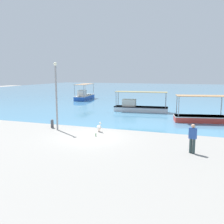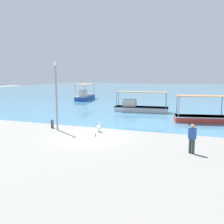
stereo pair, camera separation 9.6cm
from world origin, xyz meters
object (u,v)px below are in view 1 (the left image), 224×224
fishing_boat_near_left (200,117)px  fishing_boat_far_right (84,96)px  mooring_bollard (52,123)px  pelican (99,127)px  fisherman_standing (193,138)px  fishing_boat_far_left (139,107)px  glass_bottle (96,135)px  lamp_post (56,92)px

fishing_boat_near_left → fishing_boat_far_right: 23.78m
fishing_boat_far_right → mooring_bollard: (7.40, -21.33, -0.24)m
pelican → mooring_bollard: 4.19m
mooring_bollard → fisherman_standing: bearing=-15.2°
fishing_boat_far_left → fishing_boat_near_left: size_ratio=1.30×
pelican → fisherman_standing: 7.65m
pelican → glass_bottle: bearing=-76.8°
mooring_bollard → fisherman_standing: (11.17, -3.04, 0.52)m
fishing_boat_far_right → fisherman_standing: size_ratio=3.81×
glass_bottle → lamp_post: bearing=166.4°
fishing_boat_far_right → mooring_bollard: size_ratio=8.90×
fishing_boat_far_left → fisherman_standing: fishing_boat_far_left is taller
fishing_boat_near_left → pelican: 10.04m
fishing_boat_far_right → lamp_post: size_ratio=1.21×
fishing_boat_near_left → fisherman_standing: 9.97m
fishing_boat_far_left → pelican: size_ratio=8.00×
mooring_bollard → glass_bottle: 4.75m
fisherman_standing → glass_bottle: (-6.64, 1.64, -0.80)m
fishing_boat_far_right → fisherman_standing: bearing=-52.7°
fishing_boat_far_right → mooring_bollard: 22.58m
fishing_boat_far_right → lamp_post: bearing=-69.4°
fisherman_standing → glass_bottle: 6.89m
lamp_post → fisherman_standing: (10.37, -2.55, -2.12)m
fishing_boat_far_right → glass_bottle: fishing_boat_far_right is taller
lamp_post → mooring_bollard: (-0.80, 0.49, -2.64)m
fishing_boat_far_left → fishing_boat_far_right: bearing=139.9°
fishing_boat_far_left → glass_bottle: size_ratio=23.70×
fishing_boat_far_right → lamp_post: 23.44m
lamp_post → mooring_bollard: bearing=148.5°
fishing_boat_far_left → pelican: 11.16m
pelican → lamp_post: lamp_post is taller
lamp_post → fishing_boat_far_right: bearing=110.6°
fishing_boat_near_left → glass_bottle: fishing_boat_near_left is taller
fishing_boat_far_left → glass_bottle: fishing_boat_far_left is taller
fishing_boat_far_left → glass_bottle: (-0.13, -12.59, -0.46)m
glass_bottle → fishing_boat_near_left: bearing=49.9°
lamp_post → mooring_bollard: 2.80m
mooring_bollard → glass_bottle: size_ratio=2.68×
fishing_boat_far_right → fisherman_standing: fishing_boat_far_right is taller
fishing_boat_far_right → glass_bottle: (11.93, -22.73, -0.53)m
fishing_boat_far_left → pelican: fishing_boat_far_left is taller
fishing_boat_near_left → mooring_bollard: (-11.52, -6.92, -0.09)m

